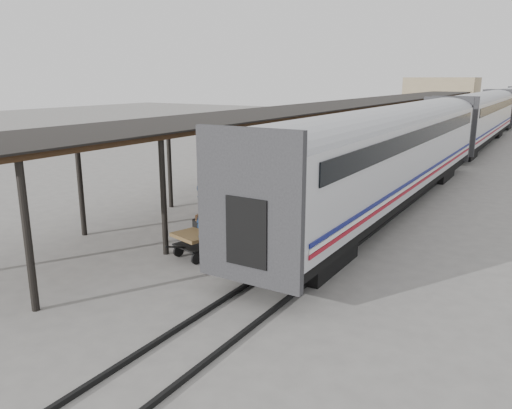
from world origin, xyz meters
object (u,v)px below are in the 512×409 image
object	(u,v)px
porter	(203,211)
pedestrian	(292,167)
baggage_cart	(210,235)
luggage_tug	(349,154)

from	to	relation	value
porter	pedestrian	size ratio (longest dim) A/B	1.08
baggage_cart	luggage_tug	distance (m)	20.67
baggage_cart	luggage_tug	size ratio (longest dim) A/B	1.58
luggage_tug	porter	xyz separation A→B (m)	(3.22, -21.11, 1.11)
luggage_tug	porter	size ratio (longest dim) A/B	0.99
baggage_cart	porter	xyz separation A→B (m)	(0.25, -0.65, 1.05)
baggage_cart	pedestrian	bearing A→B (deg)	120.39
baggage_cart	pedestrian	distance (m)	13.19
pedestrian	luggage_tug	bearing A→B (deg)	-103.60
luggage_tug	pedestrian	distance (m)	7.76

